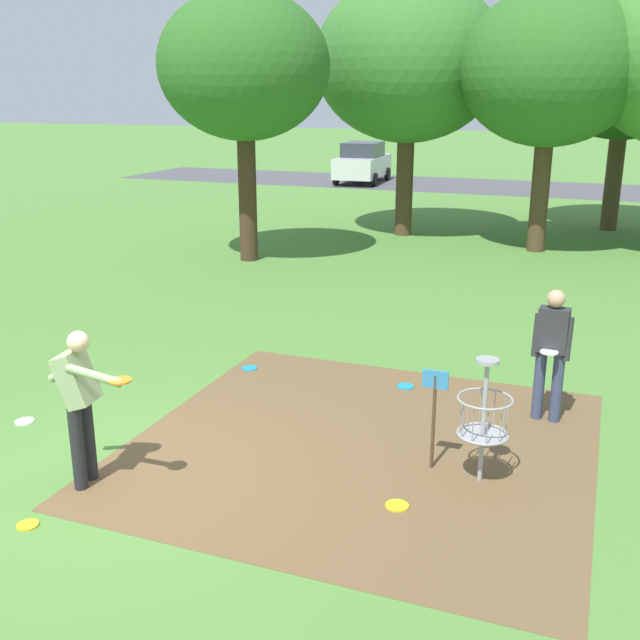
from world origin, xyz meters
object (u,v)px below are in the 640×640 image
at_px(player_foreground_watching, 551,348).
at_px(parked_car_leftmost, 363,162).
at_px(frisbee_far_right, 405,386).
at_px(tree_far_center, 408,61).
at_px(player_throwing, 80,398).
at_px(frisbee_by_tee, 397,506).
at_px(tree_mid_center, 551,69).
at_px(disc_golf_basket, 478,415).
at_px(tree_far_left, 627,61).
at_px(frisbee_far_left, 25,421).
at_px(tree_mid_right, 244,67).
at_px(frisbee_scattered_a, 28,525).
at_px(frisbee_scattered_b, 250,368).

xyz_separation_m(player_foreground_watching, parked_car_leftmost, (-10.35, 24.29, -0.05)).
bearing_deg(frisbee_far_right, tree_far_center, 105.24).
xyz_separation_m(player_throwing, frisbee_by_tee, (3.21, 0.74, -0.98)).
bearing_deg(tree_mid_center, disc_golf_basket, -87.16).
bearing_deg(frisbee_by_tee, tree_mid_center, 90.05).
xyz_separation_m(disc_golf_basket, tree_far_left, (1.11, 16.96, 4.12)).
xyz_separation_m(player_throwing, parked_car_leftmost, (-5.95, 27.73, -0.06)).
xyz_separation_m(player_throwing, frisbee_far_right, (2.46, 3.87, -0.98)).
distance_m(disc_golf_basket, frisbee_far_left, 5.65).
relative_size(frisbee_by_tee, tree_mid_center, 0.04).
distance_m(frisbee_by_tee, tree_far_center, 15.96).
bearing_deg(player_throwing, parked_car_leftmost, 102.10).
bearing_deg(player_throwing, tree_mid_right, 107.52).
xyz_separation_m(frisbee_far_right, tree_mid_right, (-5.83, 6.81, 4.56)).
xyz_separation_m(frisbee_far_right, parked_car_leftmost, (-8.41, 23.86, 0.91)).
distance_m(frisbee_far_left, tree_far_left, 19.41).
distance_m(player_throwing, frisbee_far_right, 4.69).
bearing_deg(frisbee_far_left, tree_far_left, 69.16).
height_order(player_throwing, frisbee_scattered_a, player_throwing).
height_order(player_throwing, parked_car_leftmost, parked_car_leftmost).
xyz_separation_m(tree_far_center, parked_car_leftmost, (-5.26, 12.30, -3.92)).
bearing_deg(tree_far_left, player_throwing, -104.93).
xyz_separation_m(frisbee_far_right, frisbee_scattered_a, (-2.48, -4.76, 0.00)).
relative_size(player_foreground_watching, tree_mid_right, 0.27).
bearing_deg(tree_far_center, player_throwing, -87.44).
xyz_separation_m(player_throwing, tree_far_left, (4.94, 18.54, 3.89)).
bearing_deg(frisbee_scattered_a, frisbee_by_tee, 26.69).
bearing_deg(frisbee_scattered_a, parked_car_leftmost, 101.70).
height_order(tree_mid_center, tree_far_center, tree_far_center).
xyz_separation_m(frisbee_scattered_a, parked_car_leftmost, (-5.93, 28.62, 0.91)).
xyz_separation_m(frisbee_scattered_b, tree_far_center, (-0.76, 11.71, 4.83)).
bearing_deg(tree_far_center, frisbee_far_left, -94.15).
height_order(disc_golf_basket, frisbee_far_left, disc_golf_basket).
xyz_separation_m(disc_golf_basket, frisbee_far_right, (-1.37, 2.29, -0.74)).
height_order(player_foreground_watching, tree_far_center, tree_far_center).
relative_size(tree_mid_right, parked_car_leftmost, 1.47).
bearing_deg(disc_golf_basket, frisbee_far_right, 120.90).
distance_m(frisbee_by_tee, frisbee_far_right, 3.22).
relative_size(player_foreground_watching, frisbee_scattered_b, 7.18).
bearing_deg(frisbee_scattered_b, tree_far_center, 93.72).
height_order(player_foreground_watching, frisbee_far_right, player_foreground_watching).
xyz_separation_m(frisbee_far_left, tree_mid_right, (-1.63, 9.70, 4.56)).
xyz_separation_m(disc_golf_basket, tree_mid_center, (-0.64, 12.82, 3.82)).
bearing_deg(frisbee_far_right, player_throwing, -122.43).
xyz_separation_m(frisbee_by_tee, parked_car_leftmost, (-9.15, 27.00, 0.91)).
distance_m(player_foreground_watching, frisbee_scattered_b, 4.45).
relative_size(player_throwing, tree_mid_center, 0.26).
height_order(frisbee_far_left, tree_far_center, tree_far_center).
bearing_deg(frisbee_scattered_a, frisbee_far_right, 62.47).
distance_m(frisbee_scattered_b, tree_far_left, 16.34).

